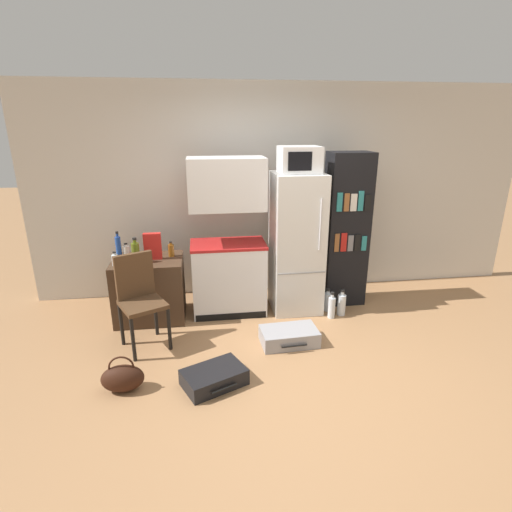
% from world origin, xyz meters
% --- Properties ---
extents(ground_plane, '(24.00, 24.00, 0.00)m').
position_xyz_m(ground_plane, '(0.00, 0.00, 0.00)').
color(ground_plane, '#A3754C').
extents(wall_back, '(6.40, 0.10, 2.66)m').
position_xyz_m(wall_back, '(0.20, 2.00, 1.33)').
color(wall_back, beige).
rests_on(wall_back, ground_plane).
extents(side_table, '(0.78, 0.61, 0.72)m').
position_xyz_m(side_table, '(-1.51, 1.30, 0.36)').
color(side_table, '#422D1E').
rests_on(side_table, ground_plane).
extents(kitchen_hutch, '(0.87, 0.52, 1.82)m').
position_xyz_m(kitchen_hutch, '(-0.59, 1.34, 0.83)').
color(kitchen_hutch, white).
rests_on(kitchen_hutch, ground_plane).
extents(refrigerator, '(0.57, 0.60, 1.64)m').
position_xyz_m(refrigerator, '(0.21, 1.31, 0.82)').
color(refrigerator, silver).
rests_on(refrigerator, ground_plane).
extents(microwave, '(0.44, 0.39, 0.29)m').
position_xyz_m(microwave, '(0.21, 1.31, 1.79)').
color(microwave, silver).
rests_on(microwave, refrigerator).
extents(bookshelf, '(0.50, 0.36, 1.86)m').
position_xyz_m(bookshelf, '(0.85, 1.42, 0.93)').
color(bookshelf, black).
rests_on(bookshelf, ground_plane).
extents(bottle_milk_white, '(0.07, 0.07, 0.15)m').
position_xyz_m(bottle_milk_white, '(-1.76, 1.46, 0.78)').
color(bottle_milk_white, white).
rests_on(bottle_milk_white, side_table).
extents(bottle_olive_oil, '(0.09, 0.09, 0.28)m').
position_xyz_m(bottle_olive_oil, '(-1.61, 1.20, 0.83)').
color(bottle_olive_oil, '#566619').
rests_on(bottle_olive_oil, side_table).
extents(bottle_clear_short, '(0.07, 0.07, 0.15)m').
position_xyz_m(bottle_clear_short, '(-1.82, 1.14, 0.78)').
color(bottle_clear_short, silver).
rests_on(bottle_clear_short, side_table).
extents(bottle_amber_beer, '(0.07, 0.07, 0.18)m').
position_xyz_m(bottle_amber_beer, '(-1.24, 1.37, 0.79)').
color(bottle_amber_beer, brown).
rests_on(bottle_amber_beer, side_table).
extents(bottle_blue_soda, '(0.06, 0.06, 0.29)m').
position_xyz_m(bottle_blue_soda, '(-1.84, 1.46, 0.84)').
color(bottle_blue_soda, '#1E47A3').
rests_on(bottle_blue_soda, side_table).
extents(cereal_box, '(0.19, 0.07, 0.30)m').
position_xyz_m(cereal_box, '(-1.44, 1.30, 0.87)').
color(cereal_box, red).
rests_on(cereal_box, side_table).
extents(chair, '(0.54, 0.54, 0.96)m').
position_xyz_m(chair, '(-1.53, 0.70, 0.57)').
color(chair, black).
rests_on(chair, ground_plane).
extents(suitcase_large_flat, '(0.60, 0.39, 0.16)m').
position_xyz_m(suitcase_large_flat, '(-0.04, 0.48, 0.08)').
color(suitcase_large_flat, '#99999E').
rests_on(suitcase_large_flat, ground_plane).
extents(suitcase_small_flat, '(0.62, 0.52, 0.15)m').
position_xyz_m(suitcase_small_flat, '(-0.84, -0.10, 0.07)').
color(suitcase_small_flat, black).
rests_on(suitcase_small_flat, ground_plane).
extents(handbag, '(0.36, 0.20, 0.33)m').
position_xyz_m(handbag, '(-1.61, -0.07, 0.12)').
color(handbag, '#33190F').
rests_on(handbag, ground_plane).
extents(water_bottle_front, '(0.10, 0.10, 0.32)m').
position_xyz_m(water_bottle_front, '(0.72, 1.03, 0.14)').
color(water_bottle_front, silver).
rests_on(water_bottle_front, ground_plane).
extents(water_bottle_middle, '(0.09, 0.09, 0.28)m').
position_xyz_m(water_bottle_middle, '(0.59, 1.16, 0.12)').
color(water_bottle_middle, silver).
rests_on(water_bottle_middle, ground_plane).
extents(water_bottle_back, '(0.08, 0.08, 0.32)m').
position_xyz_m(water_bottle_back, '(0.58, 0.98, 0.14)').
color(water_bottle_back, silver).
rests_on(water_bottle_back, ground_plane).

